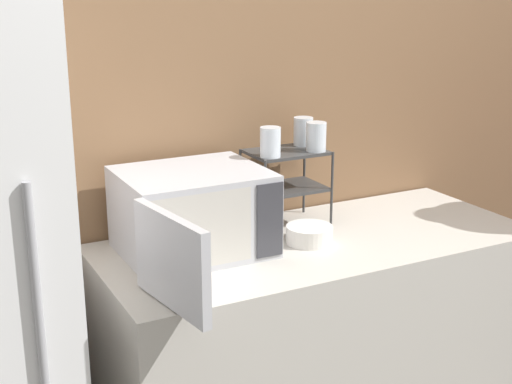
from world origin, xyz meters
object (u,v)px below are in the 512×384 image
object	(u,v)px
dish_rack	(286,172)
glass_front_right	(316,137)
glass_back_right	(303,131)
bowl	(309,235)
microwave	(192,214)
glass_front_left	(270,142)

from	to	relation	value
dish_rack	glass_front_right	xyz separation A→B (m)	(0.10, -0.06, 0.14)
glass_back_right	bowl	bearing A→B (deg)	-115.67
glass_front_right	microwave	bearing A→B (deg)	-173.30
microwave	dish_rack	size ratio (longest dim) A/B	2.66
microwave	glass_front_left	world-z (taller)	glass_front_left
glass_front_left	glass_back_right	world-z (taller)	same
dish_rack	glass_back_right	distance (m)	0.18
microwave	bowl	bearing A→B (deg)	-12.62
dish_rack	bowl	xyz separation A→B (m)	(-0.02, -0.21, -0.18)
glass_front_right	glass_front_left	bearing A→B (deg)	-178.96
glass_front_left	bowl	xyz separation A→B (m)	(0.08, -0.15, -0.32)
dish_rack	glass_front_left	distance (m)	0.18
microwave	bowl	world-z (taller)	microwave
glass_front_left	glass_back_right	bearing A→B (deg)	28.51
dish_rack	microwave	bearing A→B (deg)	-164.72
glass_front_left	glass_front_right	xyz separation A→B (m)	(0.20, 0.00, 0.00)
glass_front_left	glass_back_right	size ratio (longest dim) A/B	1.00
glass_back_right	glass_front_right	world-z (taller)	same
glass_front_right	bowl	xyz separation A→B (m)	(-0.12, -0.16, -0.32)
glass_back_right	bowl	world-z (taller)	glass_back_right
microwave	glass_back_right	distance (m)	0.61
microwave	glass_back_right	bearing A→B (deg)	17.52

